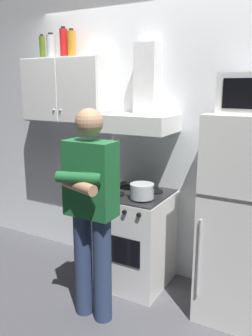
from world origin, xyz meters
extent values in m
plane|color=#4C4C51|center=(0.00, 0.00, 0.00)|extent=(7.00, 7.00, 0.00)
cube|color=white|center=(0.00, 0.60, 1.35)|extent=(4.80, 0.10, 2.70)
cube|color=white|center=(-0.85, 0.38, 1.75)|extent=(0.90, 0.34, 0.60)
cube|color=white|center=(-1.07, 0.20, 1.75)|extent=(0.43, 0.01, 0.58)
cube|color=white|center=(-0.62, 0.20, 1.75)|extent=(0.43, 0.01, 0.58)
sphere|color=#B2B2B7|center=(-0.89, 0.19, 1.57)|extent=(0.02, 0.02, 0.02)
sphere|color=#B2B2B7|center=(-0.81, 0.19, 1.57)|extent=(0.02, 0.02, 0.02)
cube|color=white|center=(-0.05, 0.25, 0.42)|extent=(0.60, 0.60, 0.85)
cube|color=black|center=(-0.05, 0.25, 0.86)|extent=(0.59, 0.59, 0.01)
cube|color=black|center=(-0.05, -0.05, 0.45)|extent=(0.42, 0.01, 0.24)
cylinder|color=black|center=(-0.18, 0.13, 0.87)|extent=(0.16, 0.16, 0.01)
cylinder|color=black|center=(0.08, 0.13, 0.87)|extent=(0.16, 0.16, 0.01)
cylinder|color=black|center=(-0.18, 0.37, 0.87)|extent=(0.16, 0.16, 0.01)
cylinder|color=black|center=(0.08, 0.37, 0.87)|extent=(0.16, 0.16, 0.01)
cylinder|color=black|center=(-0.25, -0.06, 0.80)|extent=(0.04, 0.02, 0.04)
cylinder|color=black|center=(-0.12, -0.06, 0.80)|extent=(0.04, 0.02, 0.04)
cylinder|color=black|center=(0.02, -0.06, 0.80)|extent=(0.04, 0.02, 0.04)
cylinder|color=black|center=(0.15, -0.06, 0.80)|extent=(0.04, 0.02, 0.04)
cube|color=white|center=(-0.05, 0.33, 1.47)|extent=(0.60, 0.44, 0.15)
cube|color=white|center=(-0.05, 0.47, 1.85)|extent=(0.20, 0.16, 0.60)
cube|color=white|center=(0.90, 0.25, 0.80)|extent=(0.60, 0.60, 1.60)
cube|color=#4C4C4C|center=(0.90, -0.05, 1.04)|extent=(0.59, 0.01, 0.01)
cylinder|color=silver|center=(0.65, -0.06, 0.56)|extent=(0.02, 0.02, 0.60)
cube|color=black|center=(0.86, 0.09, 1.74)|extent=(0.30, 0.01, 0.20)
cylinder|color=navy|center=(-0.19, -0.35, 0.42)|extent=(0.14, 0.14, 0.85)
cylinder|color=navy|center=(-0.01, -0.35, 0.42)|extent=(0.14, 0.14, 0.85)
cube|color=#1E6633|center=(-0.10, -0.35, 1.13)|extent=(0.38, 0.20, 0.56)
cylinder|color=#1E6633|center=(-0.10, -0.49, 1.17)|extent=(0.33, 0.17, 0.08)
cylinder|color=tan|center=(-0.10, -0.49, 1.11)|extent=(0.33, 0.17, 0.08)
sphere|color=tan|center=(-0.10, -0.35, 1.54)|extent=(0.20, 0.20, 0.20)
cylinder|color=#B7BABF|center=(0.08, 0.13, 0.94)|extent=(0.20, 0.20, 0.12)
cylinder|color=black|center=(-0.05, 0.13, 0.98)|extent=(0.05, 0.01, 0.01)
cylinder|color=black|center=(0.21, 0.13, 0.98)|extent=(0.05, 0.01, 0.01)
cylinder|color=red|center=(-0.91, 0.41, 2.18)|extent=(0.08, 0.08, 0.27)
cylinder|color=black|center=(-0.91, 0.41, 2.33)|extent=(0.04, 0.04, 0.02)
cylinder|color=#B7721E|center=(-0.81, 0.41, 2.17)|extent=(0.08, 0.08, 0.24)
cylinder|color=black|center=(-0.81, 0.41, 2.30)|extent=(0.04, 0.04, 0.02)
cylinder|color=#B2B5BA|center=(-1.02, 0.35, 2.16)|extent=(0.09, 0.09, 0.21)
cylinder|color=black|center=(-1.02, 0.35, 2.27)|extent=(0.05, 0.05, 0.02)
cylinder|color=#4C6B19|center=(-1.17, 0.40, 2.16)|extent=(0.06, 0.06, 0.21)
cylinder|color=black|center=(-1.17, 0.40, 2.27)|extent=(0.03, 0.03, 0.02)
camera|label=1|loc=(1.32, -2.36, 1.79)|focal=37.19mm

